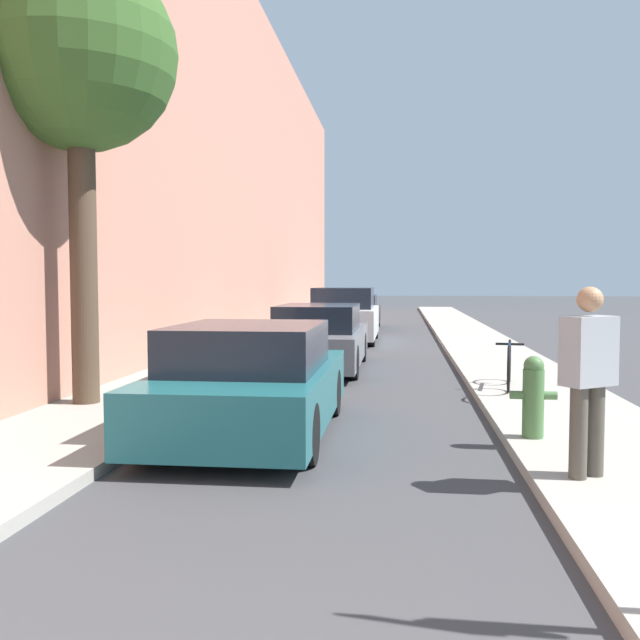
{
  "coord_description": "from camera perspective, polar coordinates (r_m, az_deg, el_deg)",
  "views": [
    {
      "loc": [
        0.78,
        -0.52,
        1.79
      ],
      "look_at": [
        -0.46,
        10.17,
        1.15
      ],
      "focal_mm": 38.62,
      "sensor_mm": 36.0,
      "label": 1
    }
  ],
  "objects": [
    {
      "name": "sidewalk_right",
      "position": [
        16.75,
        13.89,
        -2.64
      ],
      "size": [
        2.0,
        52.0,
        0.12
      ],
      "color": "#9E998E",
      "rests_on": "ground"
    },
    {
      "name": "building_facade_left",
      "position": [
        17.66,
        -10.44,
        15.36
      ],
      "size": [
        0.7,
        52.0,
        10.94
      ],
      "color": "tan",
      "rests_on": "ground"
    },
    {
      "name": "parked_car_black",
      "position": [
        24.95,
        2.8,
        0.65
      ],
      "size": [
        1.83,
        4.22,
        1.24
      ],
      "color": "black",
      "rests_on": "ground"
    },
    {
      "name": "street_tree_near",
      "position": [
        10.19,
        -19.3,
        19.76
      ],
      "size": [
        2.57,
        2.57,
        5.93
      ],
      "color": "#4C3A2B",
      "rests_on": "sidewalk_left"
    },
    {
      "name": "parked_car_grey",
      "position": [
        13.65,
        -0.05,
        -1.55
      ],
      "size": [
        1.71,
        4.45,
        1.29
      ],
      "color": "black",
      "rests_on": "ground"
    },
    {
      "name": "parked_car_teal",
      "position": [
        7.92,
        -5.72,
        -5.18
      ],
      "size": [
        1.8,
        3.96,
        1.28
      ],
      "color": "black",
      "rests_on": "ground"
    },
    {
      "name": "sidewalk_left",
      "position": [
        17.02,
        -5.89,
        -2.47
      ],
      "size": [
        2.0,
        52.0,
        0.12
      ],
      "color": "#9E998E",
      "rests_on": "ground"
    },
    {
      "name": "pedestrian",
      "position": [
        6.19,
        21.34,
        -4.0
      ],
      "size": [
        0.51,
        0.45,
        1.61
      ],
      "rotation": [
        0.0,
        0.0,
        -2.54
      ],
      "color": "#4C473D",
      "rests_on": "sidewalk_right"
    },
    {
      "name": "ground_plane",
      "position": [
        16.64,
        3.92,
        -2.8
      ],
      "size": [
        120.0,
        120.0,
        0.0
      ],
      "primitive_type": "plane",
      "color": "#3D3D3F"
    },
    {
      "name": "bicycle",
      "position": [
        11.03,
        15.4,
        -3.54
      ],
      "size": [
        0.45,
        1.71,
        0.7
      ],
      "rotation": [
        0.0,
        0.0,
        -0.16
      ],
      "color": "black",
      "rests_on": "sidewalk_right"
    },
    {
      "name": "parked_car_white",
      "position": [
        19.62,
        2.0,
        0.29
      ],
      "size": [
        1.85,
        4.11,
        1.56
      ],
      "color": "black",
      "rests_on": "ground"
    },
    {
      "name": "fire_hydrant",
      "position": [
        7.62,
        17.26,
        -6.0
      ],
      "size": [
        0.48,
        0.22,
        0.86
      ],
      "color": "#47703D",
      "rests_on": "sidewalk_right"
    }
  ]
}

